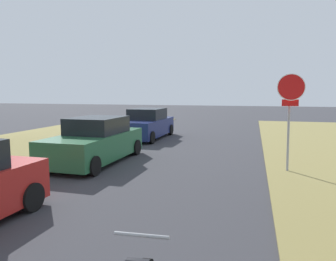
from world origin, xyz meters
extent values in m
cylinder|color=#9EA0A5|center=(4.22, 12.61, 1.17)|extent=(0.07, 0.36, 2.24)
cylinder|color=white|center=(4.22, 12.43, 2.60)|extent=(0.81, 0.14, 0.80)
cylinder|color=red|center=(4.22, 12.43, 2.60)|extent=(0.76, 0.15, 0.76)
cube|color=red|center=(4.22, 12.49, 2.13)|extent=(0.48, 0.07, 0.20)
cylinder|color=black|center=(-1.22, 7.66, 0.30)|extent=(0.21, 0.60, 0.60)
cube|color=#28663D|center=(-2.16, 12.19, 0.59)|extent=(1.92, 4.44, 0.85)
cube|color=black|center=(-2.16, 12.41, 1.29)|extent=(1.65, 2.06, 0.56)
cylinder|color=black|center=(-1.33, 10.52, 0.30)|extent=(0.21, 0.60, 0.60)
cylinder|color=black|center=(-3.07, 10.56, 0.30)|extent=(0.21, 0.60, 0.60)
cylinder|color=black|center=(-1.25, 13.82, 0.30)|extent=(0.21, 0.60, 0.60)
cylinder|color=black|center=(-2.99, 13.86, 0.30)|extent=(0.21, 0.60, 0.60)
cube|color=navy|center=(-2.34, 18.23, 0.59)|extent=(1.92, 4.44, 0.85)
cube|color=black|center=(-2.34, 18.45, 1.29)|extent=(1.65, 2.06, 0.56)
cylinder|color=black|center=(-1.51, 16.56, 0.30)|extent=(0.21, 0.60, 0.60)
cylinder|color=black|center=(-3.25, 16.60, 0.30)|extent=(0.21, 0.60, 0.60)
cylinder|color=black|center=(-1.43, 19.86, 0.30)|extent=(0.21, 0.60, 0.60)
cylinder|color=black|center=(-3.17, 19.90, 0.30)|extent=(0.21, 0.60, 0.60)
cylinder|color=#9EA0A5|center=(2.05, 5.28, 0.95)|extent=(0.60, 0.08, 0.04)
camera|label=1|loc=(3.16, 2.25, 2.46)|focal=34.06mm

